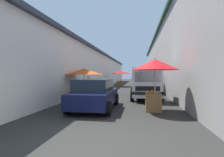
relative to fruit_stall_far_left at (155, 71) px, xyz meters
name	(u,v)px	position (x,y,z in m)	size (l,w,h in m)	color
ground	(127,91)	(9.31, 1.90, -1.83)	(90.00, 90.00, 0.00)	#282826
building_left_whitewash	(71,70)	(11.56, 8.70, 0.39)	(49.80, 7.50, 4.41)	silver
building_right_concrete	(192,59)	(11.56, -4.90, 1.50)	(49.80, 7.50, 6.64)	gray
fruit_stall_far_left	(155,71)	(0.00, 0.00, 0.00)	(2.10, 2.10, 2.43)	#9E9EA3
fruit_stall_far_right	(84,75)	(2.94, 4.29, -0.20)	(2.50, 2.50, 2.14)	#9E9EA3
fruit_stall_near_left	(146,75)	(7.17, 0.06, -0.20)	(2.26, 2.26, 2.22)	#9E9EA3
fruit_stall_near_right	(121,74)	(15.62, 3.14, -0.09)	(2.89, 2.89, 2.19)	#9E9EA3
hatchback_car	(95,94)	(0.11, 2.79, -1.09)	(3.92, 1.95, 1.45)	#0F1438
delivery_truck	(146,84)	(3.47, 0.27, -0.79)	(4.99, 2.12, 2.08)	black
vendor_by_crates	(89,84)	(4.82, 4.55, -0.93)	(0.38, 0.58, 1.57)	navy
parked_scooter	(107,85)	(11.33, 4.29, -1.38)	(1.66, 0.59, 1.14)	black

